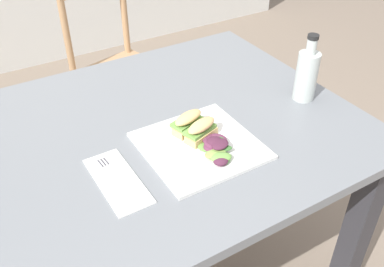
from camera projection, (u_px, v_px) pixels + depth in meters
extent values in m
cube|color=slate|center=(162.00, 130.00, 1.24)|extent=(1.11, 0.91, 0.03)
cube|color=#2D2D33|center=(355.00, 236.00, 1.40)|extent=(0.07, 0.07, 0.71)
cube|color=#2D2D33|center=(221.00, 120.00, 1.93)|extent=(0.07, 0.07, 0.71)
cylinder|color=tan|center=(125.00, 142.00, 2.03)|extent=(0.03, 0.03, 0.43)
cylinder|color=tan|center=(176.00, 113.00, 2.23)|extent=(0.03, 0.03, 0.43)
cylinder|color=tan|center=(82.00, 115.00, 2.21)|extent=(0.03, 0.03, 0.43)
cylinder|color=tan|center=(133.00, 90.00, 2.41)|extent=(0.03, 0.03, 0.43)
cube|color=tan|center=(125.00, 76.00, 2.09)|extent=(0.49, 0.49, 0.02)
cylinder|color=tan|center=(66.00, 33.00, 1.96)|extent=(0.03, 0.03, 0.42)
cylinder|color=tan|center=(124.00, 13.00, 2.16)|extent=(0.03, 0.03, 0.42)
cube|color=white|center=(200.00, 146.00, 1.15)|extent=(0.29, 0.29, 0.01)
cube|color=#DBB270|center=(201.00, 135.00, 1.16)|extent=(0.10, 0.07, 0.02)
cube|color=#6B9E47|center=(200.00, 130.00, 1.15)|extent=(0.10, 0.07, 0.01)
ellipsoid|color=#DBB270|center=(201.00, 125.00, 1.14)|extent=(0.10, 0.07, 0.02)
cube|color=#DBB270|center=(188.00, 127.00, 1.19)|extent=(0.10, 0.07, 0.02)
cube|color=#6B9E47|center=(187.00, 122.00, 1.18)|extent=(0.10, 0.07, 0.01)
ellipsoid|color=#DBB270|center=(188.00, 117.00, 1.17)|extent=(0.10, 0.07, 0.02)
ellipsoid|color=#6B9E47|center=(208.00, 147.00, 1.13)|extent=(0.07, 0.06, 0.01)
ellipsoid|color=#4C2338|center=(220.00, 144.00, 1.10)|extent=(0.06, 0.05, 0.01)
ellipsoid|color=#6B9E47|center=(221.00, 157.00, 1.08)|extent=(0.07, 0.06, 0.02)
ellipsoid|color=#602D47|center=(213.00, 145.00, 1.11)|extent=(0.07, 0.06, 0.01)
ellipsoid|color=#84A84C|center=(214.00, 153.00, 1.09)|extent=(0.06, 0.04, 0.01)
ellipsoid|color=#4C2338|center=(215.00, 141.00, 1.11)|extent=(0.05, 0.05, 0.01)
ellipsoid|color=#602D47|center=(213.00, 144.00, 1.11)|extent=(0.06, 0.06, 0.01)
ellipsoid|color=#3D7033|center=(218.00, 143.00, 1.12)|extent=(0.07, 0.07, 0.02)
ellipsoid|color=#602D47|center=(209.00, 138.00, 1.15)|extent=(0.05, 0.04, 0.01)
ellipsoid|color=#602D47|center=(220.00, 137.00, 1.14)|extent=(0.04, 0.05, 0.02)
ellipsoid|color=#3D7033|center=(222.00, 160.00, 1.08)|extent=(0.05, 0.04, 0.01)
ellipsoid|color=#3D7033|center=(224.00, 148.00, 1.10)|extent=(0.05, 0.04, 0.01)
ellipsoid|color=#84A84C|center=(216.00, 150.00, 1.10)|extent=(0.06, 0.05, 0.01)
ellipsoid|color=#4C2338|center=(221.00, 160.00, 1.07)|extent=(0.04, 0.04, 0.02)
cube|color=white|center=(118.00, 181.00, 1.04)|extent=(0.10, 0.23, 0.00)
cube|color=silver|center=(122.00, 185.00, 1.02)|extent=(0.02, 0.14, 0.00)
cube|color=silver|center=(105.00, 164.00, 1.09)|extent=(0.03, 0.05, 0.00)
cube|color=#38383D|center=(106.00, 161.00, 1.09)|extent=(0.00, 0.03, 0.00)
cube|color=#38383D|center=(103.00, 162.00, 1.09)|extent=(0.00, 0.03, 0.00)
cube|color=#38383D|center=(100.00, 163.00, 1.08)|extent=(0.00, 0.03, 0.00)
cylinder|color=#472819|center=(305.00, 83.00, 1.32)|extent=(0.06, 0.06, 0.11)
cylinder|color=#B2BCB7|center=(306.00, 76.00, 1.31)|extent=(0.07, 0.07, 0.15)
cylinder|color=#B2BCB7|center=(312.00, 46.00, 1.25)|extent=(0.03, 0.03, 0.05)
cylinder|color=black|center=(313.00, 37.00, 1.23)|extent=(0.03, 0.03, 0.01)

